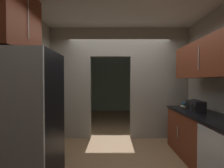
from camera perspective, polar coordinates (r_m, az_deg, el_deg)
ground at (r=2.81m, az=4.13°, el=-29.98°), size 20.00×20.00×0.00m
kitchen_overhead_slab at (r=3.11m, az=3.60°, el=27.30°), size 3.87×6.56×0.06m
kitchen_partition at (r=3.69m, az=3.60°, el=1.81°), size 3.47×0.12×2.79m
adjoining_room_shell at (r=5.94m, az=1.53°, el=0.61°), size 3.47×3.43×2.79m
refrigerator at (r=2.33m, az=-30.48°, el=-12.07°), size 0.75×0.73×1.85m
lower_cabinet_run at (r=3.01m, az=33.57°, el=-18.53°), size 0.66×1.87×0.89m
dishwasher at (r=2.46m, az=34.26°, el=-24.00°), size 0.02×0.56×0.83m
upper_cabinet_counterside at (r=2.87m, az=33.87°, el=8.46°), size 0.36×1.69×0.63m
upper_cabinet_fridgeside at (r=2.62m, az=-34.13°, el=20.46°), size 0.36×0.83×0.89m
boombox at (r=3.13m, az=29.87°, el=-7.52°), size 0.20×0.34×0.22m
book_stack at (r=3.44m, az=26.67°, el=-7.48°), size 0.15×0.17×0.11m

